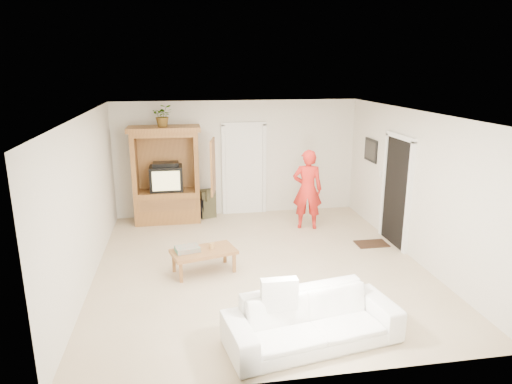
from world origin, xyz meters
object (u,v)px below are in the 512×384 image
man (307,189)px  coffee_table (204,253)px  armoire (168,181)px  sofa (312,320)px

man → coffee_table: size_ratio=1.46×
armoire → sofa: (1.82, -5.02, -0.60)m
man → coffee_table: (-2.27, -1.83, -0.51)m
man → coffee_table: man is taller
armoire → man: size_ratio=1.25×
armoire → man: (2.88, -0.93, -0.07)m
armoire → man: armoire is taller
sofa → coffee_table: (-1.21, 2.26, 0.02)m
armoire → coffee_table: bearing=-77.4°
armoire → sofa: armoire is taller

